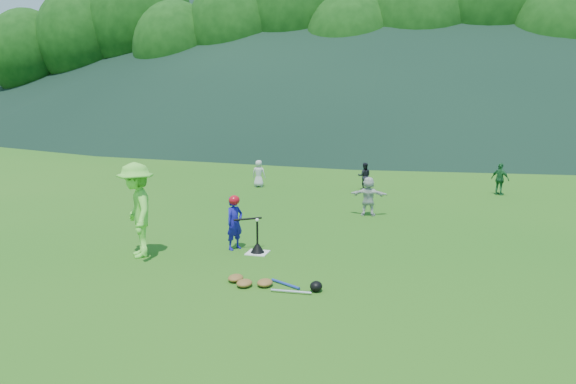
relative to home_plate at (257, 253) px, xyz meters
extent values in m
plane|color=#225F15|center=(0.00, 0.00, -0.01)|extent=(120.00, 120.00, 0.00)
cube|color=silver|center=(0.00, 0.00, 0.00)|extent=(0.45, 0.45, 0.02)
sphere|color=white|center=(0.00, 0.00, 0.73)|extent=(0.08, 0.08, 0.08)
imported|color=#171590|center=(-0.58, 0.17, 0.58)|extent=(0.46, 0.52, 1.19)
imported|color=#6FDF41|center=(-2.36, -0.87, 0.99)|extent=(1.37, 1.48, 2.00)
imported|color=#BDBDBD|center=(-2.56, 7.87, 0.48)|extent=(0.48, 0.31, 0.98)
imported|color=black|center=(1.18, 8.36, 0.46)|extent=(0.52, 0.44, 0.95)
imported|color=#1C5F2D|center=(5.67, 8.51, 0.53)|extent=(0.67, 0.57, 1.07)
imported|color=silver|center=(1.84, 4.29, 0.54)|extent=(1.04, 0.37, 1.10)
cone|color=black|center=(0.00, 0.00, 0.10)|extent=(0.30, 0.30, 0.18)
cylinder|color=black|center=(0.00, 0.00, 0.44)|extent=(0.04, 0.04, 0.50)
ellipsoid|color=#B10B1A|center=(-0.58, 0.17, 1.10)|extent=(0.24, 0.26, 0.22)
cylinder|color=black|center=(-0.28, 0.19, 0.69)|extent=(0.57, 0.33, 0.07)
ellipsoid|color=olive|center=(0.43, -2.03, 0.05)|extent=(0.28, 0.34, 0.13)
ellipsoid|color=olive|center=(0.78, -1.91, 0.05)|extent=(0.28, 0.34, 0.13)
ellipsoid|color=olive|center=(0.18, -1.81, 0.05)|extent=(0.28, 0.34, 0.13)
cylinder|color=silver|center=(1.33, -2.13, 0.02)|extent=(0.72, 0.09, 0.06)
cylinder|color=#263FA5|center=(1.13, -1.78, 0.02)|extent=(0.62, 0.37, 0.05)
ellipsoid|color=black|center=(1.73, -1.93, 0.08)|extent=(0.22, 0.24, 0.19)
cube|color=gray|center=(0.00, 28.00, 0.59)|extent=(70.00, 0.03, 1.20)
cube|color=yellow|center=(0.00, 28.00, 1.23)|extent=(70.00, 0.08, 0.08)
cylinder|color=gray|center=(0.00, 28.00, 0.59)|extent=(0.07, 0.07, 1.30)
cylinder|color=#382314|center=(-32.00, 32.00, 1.56)|extent=(0.56, 0.56, 3.15)
ellipsoid|color=#164711|center=(-32.00, 32.00, 6.56)|extent=(6.84, 6.84, 7.87)
cylinder|color=#382314|center=(-27.20, 33.50, 1.86)|extent=(0.56, 0.56, 3.74)
ellipsoid|color=#164711|center=(-27.20, 33.50, 7.80)|extent=(8.13, 8.13, 9.35)
cylinder|color=#382314|center=(-22.40, 35.00, 2.16)|extent=(0.56, 0.56, 4.34)
ellipsoid|color=#164711|center=(-22.40, 35.00, 9.04)|extent=(9.42, 9.42, 10.84)
cylinder|color=#382314|center=(-17.60, 32.00, 1.58)|extent=(0.56, 0.56, 3.18)
ellipsoid|color=#164711|center=(-17.60, 32.00, 6.63)|extent=(6.92, 6.92, 7.95)
cylinder|color=#382314|center=(-12.80, 33.50, 1.88)|extent=(0.56, 0.56, 3.78)
ellipsoid|color=#164711|center=(-12.80, 33.50, 7.87)|extent=(8.21, 8.21, 9.44)
cylinder|color=#382314|center=(-8.00, 35.00, 2.18)|extent=(0.56, 0.56, 4.38)
ellipsoid|color=#164711|center=(-8.00, 35.00, 9.12)|extent=(9.50, 9.50, 10.92)
cylinder|color=#382314|center=(-3.20, 32.00, 1.60)|extent=(0.56, 0.56, 3.22)
ellipsoid|color=#164711|center=(-3.20, 32.00, 6.71)|extent=(6.99, 6.99, 8.04)
cylinder|color=#382314|center=(1.60, 33.50, 1.90)|extent=(0.56, 0.56, 3.81)
ellipsoid|color=#164711|center=(1.60, 33.50, 7.95)|extent=(8.28, 8.28, 9.53)
cylinder|color=#382314|center=(6.40, 35.00, 2.19)|extent=(0.56, 0.56, 4.41)
ellipsoid|color=#164711|center=(6.40, 35.00, 9.19)|extent=(9.58, 9.58, 11.01)
cylinder|color=#382314|center=(11.20, 32.00, 1.62)|extent=(0.56, 0.56, 3.25)
ellipsoid|color=#164711|center=(11.20, 32.00, 6.78)|extent=(7.07, 7.07, 8.13)
cone|color=black|center=(0.00, 83.00, 15.99)|extent=(140.00, 140.00, 32.00)
cone|color=black|center=(-45.00, 76.00, 9.99)|extent=(80.00, 80.00, 20.00)
camera|label=1|loc=(3.73, -11.10, 3.51)|focal=35.00mm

